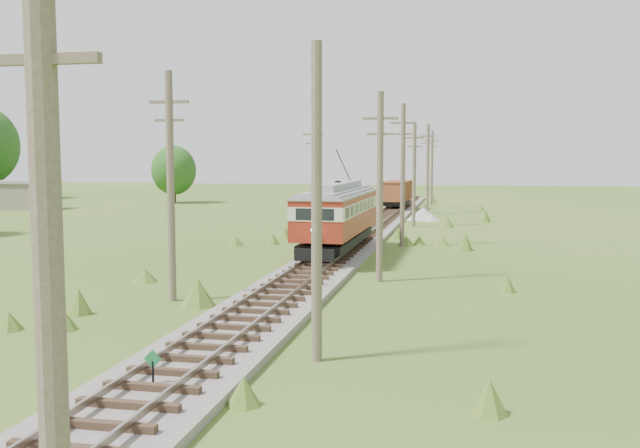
% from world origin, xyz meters
% --- Properties ---
extents(ground, '(260.00, 260.00, 0.00)m').
position_xyz_m(ground, '(0.00, 0.00, 0.00)').
color(ground, '#2F5419').
rests_on(ground, ground).
extents(railbed_main, '(3.60, 96.00, 0.57)m').
position_xyz_m(railbed_main, '(0.00, 34.00, 0.19)').
color(railbed_main, '#605B54').
rests_on(railbed_main, ground).
extents(switch_marker, '(0.45, 0.06, 1.08)m').
position_xyz_m(switch_marker, '(-0.20, 1.50, 0.63)').
color(switch_marker, black).
rests_on(switch_marker, ground).
extents(streetcar, '(2.98, 12.17, 5.54)m').
position_xyz_m(streetcar, '(-0.00, 25.68, 2.59)').
color(streetcar, black).
rests_on(streetcar, ground).
extents(gondola, '(2.91, 7.84, 2.56)m').
position_xyz_m(gondola, '(0.00, 61.14, 1.95)').
color(gondola, black).
rests_on(gondola, ground).
extents(gravel_pile, '(3.09, 3.28, 1.12)m').
position_xyz_m(gravel_pile, '(3.51, 50.25, 0.53)').
color(gravel_pile, gray).
rests_on(gravel_pile, ground).
extents(utility_pole_r_0, '(1.60, 0.30, 8.50)m').
position_xyz_m(utility_pole_r_0, '(3.20, -8.00, 4.37)').
color(utility_pole_r_0, brown).
rests_on(utility_pole_r_0, ground).
extents(utility_pole_r_1, '(0.30, 0.30, 8.80)m').
position_xyz_m(utility_pole_r_1, '(3.10, 5.00, 4.40)').
color(utility_pole_r_1, brown).
rests_on(utility_pole_r_1, ground).
extents(utility_pole_r_2, '(1.60, 0.30, 8.60)m').
position_xyz_m(utility_pole_r_2, '(3.30, 18.00, 4.42)').
color(utility_pole_r_2, brown).
rests_on(utility_pole_r_2, ground).
extents(utility_pole_r_3, '(1.60, 0.30, 9.00)m').
position_xyz_m(utility_pole_r_3, '(3.20, 31.00, 4.63)').
color(utility_pole_r_3, brown).
rests_on(utility_pole_r_3, ground).
extents(utility_pole_r_4, '(1.60, 0.30, 8.40)m').
position_xyz_m(utility_pole_r_4, '(3.00, 44.00, 4.32)').
color(utility_pole_r_4, brown).
rests_on(utility_pole_r_4, ground).
extents(utility_pole_r_5, '(1.60, 0.30, 8.90)m').
position_xyz_m(utility_pole_r_5, '(3.40, 57.00, 4.58)').
color(utility_pole_r_5, brown).
rests_on(utility_pole_r_5, ground).
extents(utility_pole_r_6, '(1.60, 0.30, 8.70)m').
position_xyz_m(utility_pole_r_6, '(3.20, 70.00, 4.47)').
color(utility_pole_r_6, brown).
rests_on(utility_pole_r_6, ground).
extents(utility_pole_l_a, '(1.60, 0.30, 9.00)m').
position_xyz_m(utility_pole_l_a, '(-4.20, 12.00, 4.63)').
color(utility_pole_l_a, brown).
rests_on(utility_pole_l_a, ground).
extents(utility_pole_l_b, '(1.60, 0.30, 8.60)m').
position_xyz_m(utility_pole_l_b, '(-4.50, 40.00, 4.42)').
color(utility_pole_l_b, brown).
rests_on(utility_pole_l_b, ground).
extents(tree_mid_a, '(5.46, 5.46, 7.03)m').
position_xyz_m(tree_mid_a, '(-28.00, 68.00, 4.02)').
color(tree_mid_a, '#38281C').
rests_on(tree_mid_a, ground).
extents(shed, '(6.40, 4.40, 3.10)m').
position_xyz_m(shed, '(-40.00, 55.00, 1.57)').
color(shed, slate).
rests_on(shed, ground).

